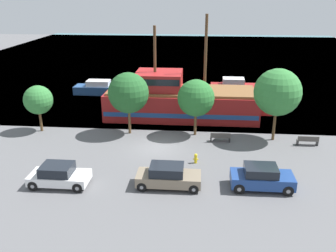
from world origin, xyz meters
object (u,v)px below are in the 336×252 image
object	(u,v)px
bench_promenade_west	(308,140)
parked_car_curb_mid	(168,176)
moored_boat_dockside	(236,87)
parked_car_curb_front	(262,177)
parked_car_curb_rear	(59,175)
pirate_ship	(180,100)
moored_boat_outer	(102,89)
fire_hydrant	(196,158)
bench_promenade_east	(220,137)

from	to	relation	value
bench_promenade_west	parked_car_curb_mid	bearing A→B (deg)	-144.34
moored_boat_dockside	parked_car_curb_front	size ratio (longest dim) A/B	1.64
parked_car_curb_rear	bench_promenade_west	bearing A→B (deg)	24.65
pirate_ship	bench_promenade_west	world-z (taller)	pirate_ship
moored_boat_outer	fire_hydrant	size ratio (longest dim) A/B	9.28
parked_car_curb_mid	fire_hydrant	bearing A→B (deg)	64.64
parked_car_curb_front	parked_car_curb_mid	distance (m)	6.16
parked_car_curb_front	fire_hydrant	distance (m)	5.60
parked_car_curb_mid	moored_boat_outer	bearing A→B (deg)	114.33
bench_promenade_east	moored_boat_dockside	bearing A→B (deg)	80.84
pirate_ship	parked_car_curb_rear	size ratio (longest dim) A/B	4.23
bench_promenade_east	parked_car_curb_mid	bearing A→B (deg)	-115.17
moored_boat_dockside	moored_boat_outer	distance (m)	17.09
moored_boat_dockside	parked_car_curb_front	bearing A→B (deg)	-91.00
pirate_ship	parked_car_curb_rear	bearing A→B (deg)	-115.76
pirate_ship	bench_promenade_west	bearing A→B (deg)	-30.63
parked_car_curb_mid	bench_promenade_west	world-z (taller)	parked_car_curb_mid
parked_car_curb_rear	bench_promenade_west	world-z (taller)	parked_car_curb_rear
pirate_ship	moored_boat_outer	size ratio (longest dim) A/B	2.34
bench_promenade_west	pirate_ship	bearing A→B (deg)	149.37
parked_car_curb_front	bench_promenade_west	distance (m)	9.20
pirate_ship	parked_car_curb_front	distance (m)	15.64
moored_boat_dockside	bench_promenade_east	size ratio (longest dim) A/B	3.91
moored_boat_dockside	parked_car_curb_mid	xyz separation A→B (m)	(-6.59, -25.29, 0.08)
moored_boat_dockside	fire_hydrant	size ratio (longest dim) A/B	8.76
parked_car_curb_mid	fire_hydrant	size ratio (longest dim) A/B	5.59
moored_boat_dockside	bench_promenade_east	xyz separation A→B (m)	(-2.77, -17.16, -0.23)
parked_car_curb_rear	bench_promenade_east	xyz separation A→B (m)	(11.13, 8.60, -0.29)
parked_car_curb_rear	bench_promenade_west	distance (m)	20.30
moored_boat_dockside	parked_car_curb_rear	bearing A→B (deg)	-118.34
parked_car_curb_front	parked_car_curb_rear	bearing A→B (deg)	-176.87
parked_car_curb_rear	fire_hydrant	xyz separation A→B (m)	(9.08, 4.21, -0.32)
moored_boat_dockside	pirate_ship	bearing A→B (deg)	-121.78
moored_boat_outer	bench_promenade_east	size ratio (longest dim) A/B	4.14
moored_boat_outer	parked_car_curb_rear	xyz separation A→B (m)	(3.02, -23.30, 0.06)
moored_boat_dockside	fire_hydrant	xyz separation A→B (m)	(-4.81, -21.55, -0.26)
parked_car_curb_mid	pirate_ship	bearing A→B (deg)	90.12
pirate_ship	parked_car_curb_mid	distance (m)	14.64
fire_hydrant	parked_car_curb_mid	bearing A→B (deg)	-115.36
moored_boat_outer	moored_boat_dockside	bearing A→B (deg)	8.27
pirate_ship	bench_promenade_west	size ratio (longest dim) A/B	9.52
bench_promenade_east	bench_promenade_west	distance (m)	7.32
fire_hydrant	bench_promenade_west	world-z (taller)	bench_promenade_west
parked_car_curb_rear	fire_hydrant	bearing A→B (deg)	24.88
moored_boat_dockside	moored_boat_outer	world-z (taller)	moored_boat_dockside
pirate_ship	parked_car_curb_mid	bearing A→B (deg)	-89.88
parked_car_curb_front	bench_promenade_west	size ratio (longest dim) A/B	2.34
moored_boat_dockside	moored_boat_outer	xyz separation A→B (m)	(-16.91, -2.46, -0.00)
pirate_ship	fire_hydrant	distance (m)	11.10
parked_car_curb_mid	parked_car_curb_rear	bearing A→B (deg)	-176.32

